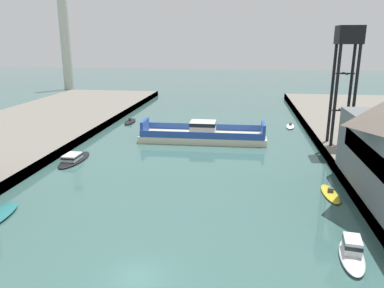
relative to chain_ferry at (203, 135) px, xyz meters
name	(u,v)px	position (x,y,z in m)	size (l,w,h in m)	color
ground_plane	(138,276)	(-0.54, -38.46, -1.03)	(400.00, 400.00, 0.00)	#3D6660
chain_ferry	(203,135)	(0.00, 0.00, 0.00)	(21.18, 6.74, 3.30)	beige
moored_boat_near_left	(73,158)	(-16.82, -13.78, -0.60)	(2.91, 8.05, 1.14)	black
moored_boat_near_right	(290,126)	(15.89, 12.28, -0.81)	(2.19, 5.14, 0.90)	white
moored_boat_mid_right	(330,194)	(16.45, -21.32, -0.83)	(1.84, 5.56, 0.86)	yellow
moored_boat_far_left	(352,251)	(15.44, -33.85, -0.44)	(2.55, 5.82, 1.58)	white
moored_boat_far_right	(130,121)	(-16.49, 12.21, -0.78)	(1.88, 5.90, 0.97)	black
crane_tower	(347,53)	(21.04, -3.91, 13.72)	(3.40, 3.40, 17.17)	black
smokestack_distant_a	(65,30)	(-53.17, 61.73, 18.73)	(3.59, 3.59, 37.43)	beige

